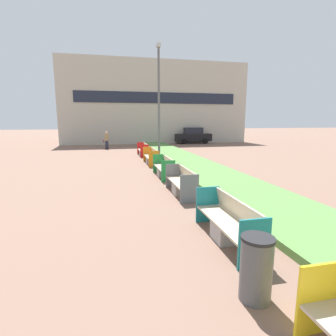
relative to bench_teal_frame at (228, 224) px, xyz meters
name	(u,v)px	position (x,y,z in m)	size (l,w,h in m)	color
planter_grass_strip	(234,186)	(2.26, 4.17, -0.28)	(2.80, 120.00, 0.18)	#568442
building_backdrop	(152,104)	(3.06, 29.11, 4.32)	(21.67, 8.65, 9.40)	#B2AD9E
bench_teal_frame	(228,224)	(0.00, 0.00, 0.00)	(0.65, 2.33, 0.94)	#9E9B96
bench_grey_frame	(182,184)	(0.00, 3.81, 0.00)	(0.65, 2.18, 0.94)	#9E9B96
bench_green_frame	(164,169)	(0.00, 6.93, 0.00)	(0.65, 2.24, 0.94)	#9E9B96
bench_orange_frame	(151,158)	(0.00, 10.79, 0.00)	(0.65, 2.46, 0.94)	#9E9B96
bench_red_frame	(143,151)	(0.00, 14.74, 0.00)	(0.65, 2.17, 0.94)	#9E9B96
litter_bin	(256,268)	(-0.45, -1.89, 0.12)	(0.48, 0.48, 0.99)	#4C4F51
street_lamp_post	(159,99)	(0.61, 11.43, 3.60)	(0.24, 0.44, 7.18)	#56595B
pedestrian_walking	(107,140)	(-2.75, 20.28, 0.45)	(0.53, 0.24, 1.63)	#232633
parked_car_distant	(193,136)	(7.08, 24.57, 0.54)	(4.23, 2.00, 1.86)	black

